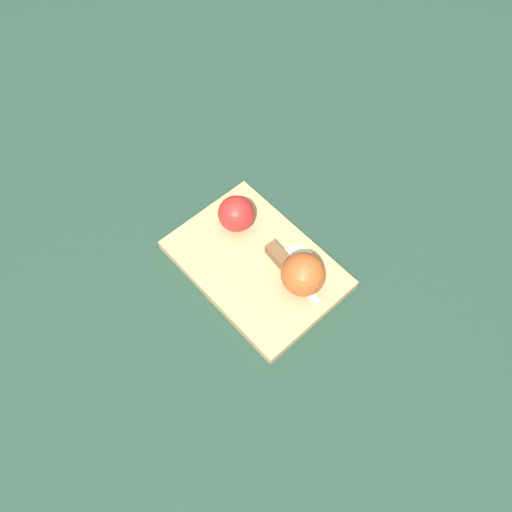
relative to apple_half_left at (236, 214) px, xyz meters
name	(u,v)px	position (x,y,z in m)	size (l,w,h in m)	color
ground_plane	(256,267)	(0.09, -0.02, -0.05)	(4.00, 4.00, 0.00)	#1E3828
cutting_board	(256,264)	(0.09, -0.02, -0.04)	(0.32, 0.23, 0.02)	tan
apple_half_left	(236,214)	(0.00, 0.00, 0.00)	(0.07, 0.07, 0.07)	red
apple_half_right	(303,274)	(0.17, 0.01, 0.00)	(0.08, 0.08, 0.08)	#AD4C1E
knife	(281,259)	(0.12, 0.01, -0.02)	(0.14, 0.02, 0.02)	silver
apple_slice	(297,262)	(0.13, 0.03, -0.03)	(0.07, 0.07, 0.00)	beige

